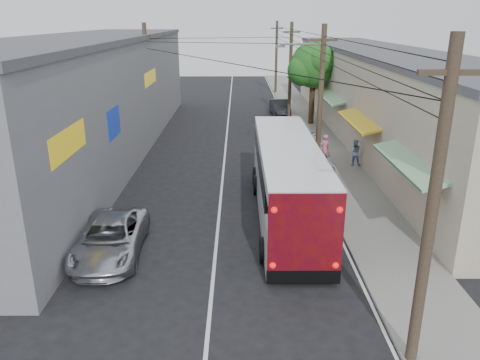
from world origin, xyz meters
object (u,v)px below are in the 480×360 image
object	(u,v)px
coach_bus	(287,179)
parked_car_mid	(291,131)
pedestrian_near	(325,149)
jeepney	(110,238)
parked_suv	(305,159)
pedestrian_far	(354,152)
parked_car_far	(280,107)

from	to	relation	value
coach_bus	parked_car_mid	world-z (taller)	coach_bus
parked_car_mid	pedestrian_near	xyz separation A→B (m)	(1.36, -5.48, 0.21)
jeepney	parked_suv	bearing A→B (deg)	46.58
pedestrian_far	parked_car_far	bearing A→B (deg)	-77.13
coach_bus	parked_car_mid	size ratio (longest dim) A/B	2.60
coach_bus	pedestrian_far	world-z (taller)	coach_bus
parked_car_mid	pedestrian_near	bearing A→B (deg)	-72.99
coach_bus	jeepney	size ratio (longest dim) A/B	2.35
jeepney	parked_car_mid	distance (m)	18.76
jeepney	pedestrian_far	distance (m)	15.66
jeepney	pedestrian_far	size ratio (longest dim) A/B	3.16
coach_bus	jeepney	distance (m)	7.68
parked_car_far	jeepney	bearing A→B (deg)	-111.50
jeepney	parked_car_mid	bearing A→B (deg)	61.23
coach_bus	parked_suv	world-z (taller)	coach_bus
parked_suv	pedestrian_far	xyz separation A→B (m)	(3.00, 1.15, 0.04)
coach_bus	parked_car_mid	bearing A→B (deg)	82.86
coach_bus	pedestrian_near	distance (m)	8.36
coach_bus	parked_suv	distance (m)	6.32
pedestrian_near	pedestrian_far	size ratio (longest dim) A/B	1.09
pedestrian_near	parked_suv	bearing A→B (deg)	31.82
jeepney	parked_car_mid	size ratio (longest dim) A/B	1.10
pedestrian_near	parked_car_far	bearing A→B (deg)	-104.66
parked_suv	pedestrian_near	size ratio (longest dim) A/B	3.51
parked_car_mid	parked_car_far	size ratio (longest dim) A/B	1.08
parked_suv	coach_bus	bearing A→B (deg)	-107.22
parked_suv	pedestrian_near	xyz separation A→B (m)	(1.36, 1.71, 0.10)
coach_bus	parked_car_mid	distance (m)	13.37
jeepney	parked_suv	distance (m)	12.74
parked_car_mid	pedestrian_far	world-z (taller)	pedestrian_far
pedestrian_near	pedestrian_far	xyz separation A→B (m)	(1.64, -0.56, -0.07)
jeepney	pedestrian_near	distance (m)	14.93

